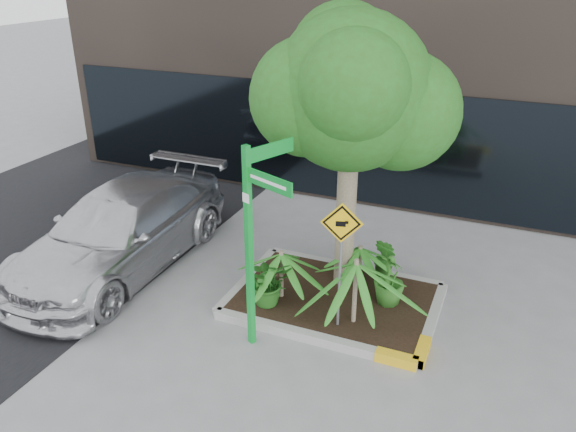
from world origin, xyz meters
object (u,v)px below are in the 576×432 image
at_px(tree, 352,91).
at_px(street_sign_post, 255,228).
at_px(parked_car, 122,230).
at_px(cattle_sign, 341,244).

xyz_separation_m(tree, street_sign_post, (-0.70, -1.96, -1.52)).
bearing_deg(street_sign_post, parked_car, -176.39).
bearing_deg(parked_car, tree, 11.53).
bearing_deg(tree, cattle_sign, -75.87).
height_order(tree, street_sign_post, tree).
relative_size(tree, street_sign_post, 1.53).
bearing_deg(parked_car, cattle_sign, -5.45).
bearing_deg(street_sign_post, tree, 93.21).
bearing_deg(street_sign_post, cattle_sign, 59.14).
xyz_separation_m(tree, parked_car, (-3.98, -0.82, -2.69)).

